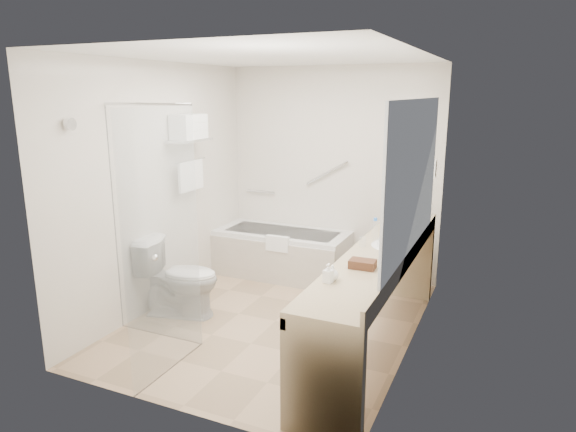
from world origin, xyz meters
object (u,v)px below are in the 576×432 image
at_px(toilet, 179,278).
at_px(bathtub, 282,253).
at_px(vanity_counter, 376,280).
at_px(amenity_basket, 363,264).
at_px(water_bottle_left, 375,230).

bearing_deg(toilet, bathtub, -30.64).
bearing_deg(vanity_counter, amenity_basket, -95.29).
height_order(vanity_counter, water_bottle_left, water_bottle_left).
height_order(vanity_counter, amenity_basket, vanity_counter).
bearing_deg(vanity_counter, bathtub, 137.65).
distance_m(amenity_basket, water_bottle_left, 0.84).
distance_m(toilet, water_bottle_left, 1.99).
xyz_separation_m(toilet, water_bottle_left, (1.82, 0.59, 0.56)).
height_order(toilet, water_bottle_left, water_bottle_left).
bearing_deg(toilet, amenity_basket, -110.80).
relative_size(vanity_counter, water_bottle_left, 12.95).
distance_m(vanity_counter, amenity_basket, 0.41).
distance_m(toilet, amenity_basket, 2.02).
bearing_deg(bathtub, amenity_basket, -49.09).
relative_size(amenity_basket, water_bottle_left, 0.97).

